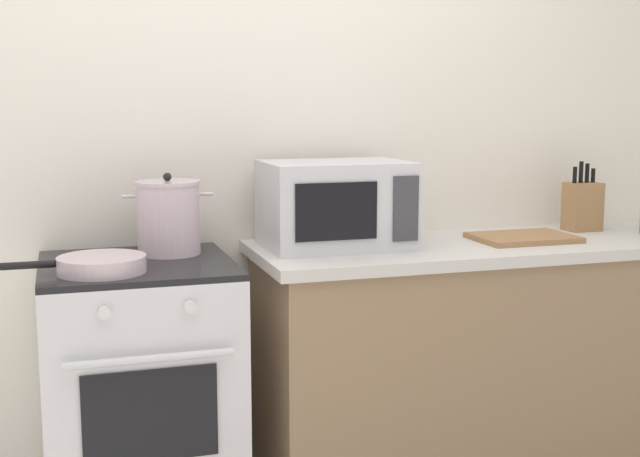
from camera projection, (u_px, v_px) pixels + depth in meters
back_wall at (300, 149)px, 3.13m from camera, size 4.40×0.10×2.50m
lower_cabinet_right at (481, 368)px, 3.10m from camera, size 1.64×0.56×0.88m
countertop_right at (485, 247)px, 3.03m from camera, size 1.70×0.60×0.04m
stove at (141, 400)px, 2.70m from camera, size 0.60×0.64×0.92m
stock_pot at (168, 218)px, 2.76m from camera, size 0.30×0.21×0.27m
frying_pan at (100, 264)px, 2.47m from camera, size 0.46×0.26×0.05m
microwave at (336, 204)px, 2.89m from camera, size 0.50×0.37×0.30m
cutting_board at (523, 238)px, 3.05m from camera, size 0.36×0.26×0.02m
knife_block at (582, 206)px, 3.27m from camera, size 0.13×0.10×0.27m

